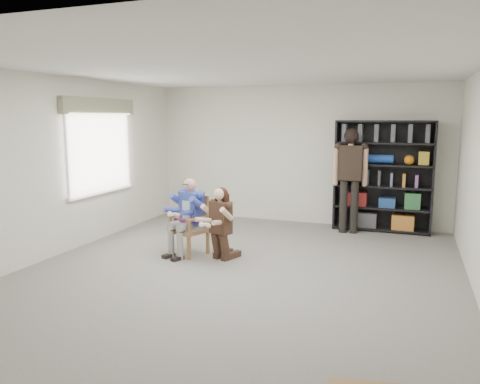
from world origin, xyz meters
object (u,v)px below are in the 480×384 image
at_px(kneeling_woman, 219,224).
at_px(armchair, 189,225).
at_px(bookshelf, 383,176).
at_px(standing_man, 350,182).
at_px(seated_man, 188,216).

bearing_deg(kneeling_woman, armchair, -171.17).
height_order(kneeling_woman, bookshelf, bookshelf).
bearing_deg(armchair, standing_man, 66.90).
distance_m(kneeling_woman, bookshelf, 3.59).
bearing_deg(kneeling_woman, standing_man, 76.83).
distance_m(seated_man, bookshelf, 3.88).
distance_m(seated_man, standing_man, 3.20).
relative_size(seated_man, bookshelf, 0.58).
bearing_deg(seated_man, armchair, 0.00).
bearing_deg(seated_man, standing_man, 66.90).
xyz_separation_m(armchair, kneeling_woman, (0.58, -0.12, 0.09)).
xyz_separation_m(kneeling_woman, bookshelf, (2.18, 2.80, 0.49)).
bearing_deg(kneeling_woman, bookshelf, 72.58).
bearing_deg(bookshelf, seated_man, -135.86).
distance_m(armchair, seated_man, 0.14).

